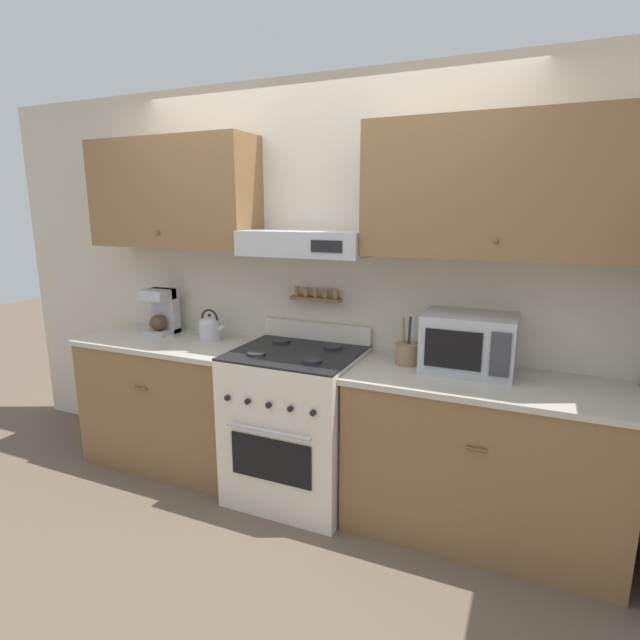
% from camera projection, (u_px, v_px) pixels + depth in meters
% --- Properties ---
extents(ground_plane, '(16.00, 16.00, 0.00)m').
position_uv_depth(ground_plane, '(277.00, 516.00, 2.93)').
color(ground_plane, brown).
extents(wall_back, '(5.20, 0.46, 2.55)m').
position_uv_depth(wall_back, '(323.00, 254.00, 3.10)').
color(wall_back, beige).
rests_on(wall_back, ground_plane).
extents(counter_left, '(1.21, 0.62, 0.89)m').
position_uv_depth(counter_left, '(174.00, 401.00, 3.50)').
color(counter_left, brown).
rests_on(counter_left, ground_plane).
extents(counter_right, '(1.43, 0.62, 0.89)m').
position_uv_depth(counter_right, '(480.00, 458.00, 2.69)').
color(counter_right, brown).
rests_on(counter_right, ground_plane).
extents(stove_range, '(0.74, 0.69, 1.05)m').
position_uv_depth(stove_range, '(296.00, 424.00, 3.07)').
color(stove_range, beige).
rests_on(stove_range, ground_plane).
extents(tea_kettle, '(0.19, 0.15, 0.21)m').
position_uv_depth(tea_kettle, '(210.00, 327.00, 3.38)').
color(tea_kettle, '#B7B7BC').
rests_on(tea_kettle, counter_left).
extents(coffee_maker, '(0.19, 0.21, 0.32)m').
position_uv_depth(coffee_maker, '(162.00, 311.00, 3.55)').
color(coffee_maker, '#ADAFB5').
rests_on(coffee_maker, counter_left).
extents(microwave, '(0.48, 0.36, 0.32)m').
position_uv_depth(microwave, '(469.00, 343.00, 2.71)').
color(microwave, '#ADAFB5').
rests_on(microwave, counter_right).
extents(utensil_crock, '(0.13, 0.13, 0.28)m').
position_uv_depth(utensil_crock, '(407.00, 353.00, 2.85)').
color(utensil_crock, '#8E7051').
rests_on(utensil_crock, counter_right).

